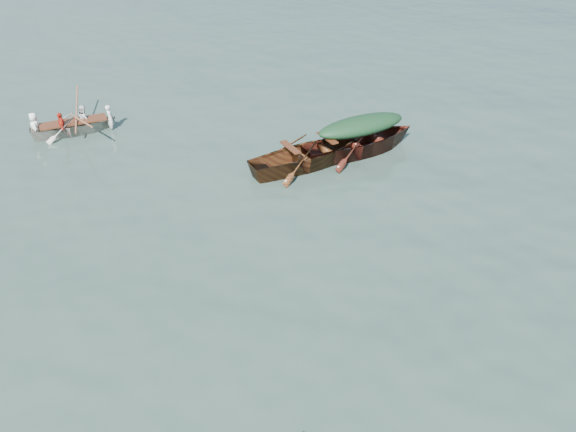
{
  "coord_description": "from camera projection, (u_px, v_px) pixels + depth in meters",
  "views": [
    {
      "loc": [
        -5.06,
        -5.76,
        7.66
      ],
      "look_at": [
        0.33,
        3.43,
        0.5
      ],
      "focal_mm": 35.0,
      "sensor_mm": 36.0,
      "label": 1
    }
  ],
  "objects": [
    {
      "name": "ground",
      "position": [
        365.0,
        331.0,
        10.52
      ],
      "size": [
        140.0,
        140.0,
        0.0
      ],
      "primitive_type": "plane",
      "color": "#354A41",
      "rests_on": "ground"
    },
    {
      "name": "green_tarp_boat",
      "position": [
        359.0,
        153.0,
        16.48
      ],
      "size": [
        5.13,
        1.86,
        1.22
      ],
      "primitive_type": "imported",
      "rotation": [
        0.0,
        0.0,
        1.51
      ],
      "color": "#41170F",
      "rests_on": "ground"
    },
    {
      "name": "open_wooden_boat",
      "position": [
        308.0,
        166.0,
        15.84
      ],
      "size": [
        4.95,
        1.62,
        1.18
      ],
      "primitive_type": "imported",
      "rotation": [
        0.0,
        0.0,
        1.55
      ],
      "color": "#583316",
      "rests_on": "ground"
    },
    {
      "name": "rowed_boat",
      "position": [
        76.0,
        133.0,
        17.61
      ],
      "size": [
        3.72,
        1.5,
        0.82
      ],
      "primitive_type": "imported",
      "rotation": [
        0.0,
        0.0,
        1.45
      ],
      "color": "beige",
      "rests_on": "ground"
    },
    {
      "name": "green_tarp_cover",
      "position": [
        361.0,
        126.0,
        15.99
      ],
      "size": [
        2.82,
        1.02,
        0.52
      ],
      "primitive_type": "ellipsoid",
      "rotation": [
        0.0,
        0.0,
        1.51
      ],
      "color": "#15351C",
      "rests_on": "green_tarp_boat"
    },
    {
      "name": "thwart_benches",
      "position": [
        309.0,
        147.0,
        15.49
      ],
      "size": [
        2.48,
        0.96,
        0.04
      ],
      "primitive_type": null,
      "rotation": [
        0.0,
        0.0,
        1.55
      ],
      "color": "#462010",
      "rests_on": "open_wooden_boat"
    },
    {
      "name": "rowers",
      "position": [
        70.0,
        110.0,
        17.17
      ],
      "size": [
        2.63,
        1.26,
        0.76
      ],
      "primitive_type": "imported",
      "rotation": [
        0.0,
        0.0,
        1.45
      ],
      "color": "silver",
      "rests_on": "rowed_boat"
    },
    {
      "name": "oars",
      "position": [
        73.0,
        120.0,
        17.36
      ],
      "size": [
        0.9,
        2.65,
        0.06
      ],
      "primitive_type": null,
      "rotation": [
        0.0,
        0.0,
        1.45
      ],
      "color": "brown",
      "rests_on": "rowed_boat"
    }
  ]
}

